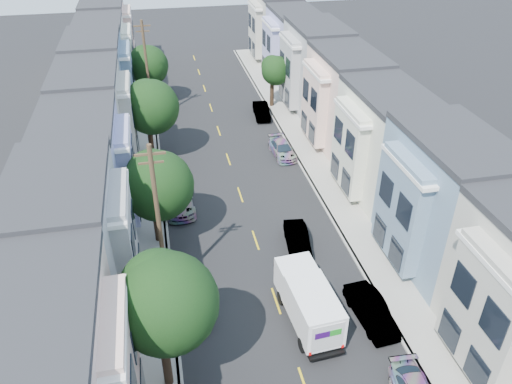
{
  "coord_description": "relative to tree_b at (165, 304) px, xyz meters",
  "views": [
    {
      "loc": [
        -5.61,
        -20.96,
        21.54
      ],
      "look_at": [
        0.61,
        8.77,
        2.2
      ],
      "focal_mm": 35.0,
      "sensor_mm": 36.0,
      "label": 1
    }
  ],
  "objects": [
    {
      "name": "ground",
      "position": [
        6.3,
        4.5,
        -5.48
      ],
      "size": [
        160.0,
        160.0,
        0.0
      ],
      "primitive_type": "plane",
      "color": "black",
      "rests_on": "ground"
    },
    {
      "name": "road_slab",
      "position": [
        6.3,
        19.5,
        -5.47
      ],
      "size": [
        12.0,
        70.0,
        0.02
      ],
      "primitive_type": "cube",
      "color": "black",
      "rests_on": "ground"
    },
    {
      "name": "curb_left",
      "position": [
        0.25,
        19.5,
        -5.4
      ],
      "size": [
        0.3,
        70.0,
        0.15
      ],
      "primitive_type": "cube",
      "color": "gray",
      "rests_on": "ground"
    },
    {
      "name": "curb_right",
      "position": [
        12.35,
        19.5,
        -5.4
      ],
      "size": [
        0.3,
        70.0,
        0.15
      ],
      "primitive_type": "cube",
      "color": "gray",
      "rests_on": "ground"
    },
    {
      "name": "sidewalk_left",
      "position": [
        -1.05,
        19.5,
        -5.4
      ],
      "size": [
        2.6,
        70.0,
        0.15
      ],
      "primitive_type": "cube",
      "color": "gray",
      "rests_on": "ground"
    },
    {
      "name": "sidewalk_right",
      "position": [
        13.65,
        19.5,
        -5.4
      ],
      "size": [
        2.6,
        70.0,
        0.15
      ],
      "primitive_type": "cube",
      "color": "gray",
      "rests_on": "ground"
    },
    {
      "name": "centerline",
      "position": [
        6.3,
        19.5,
        -5.48
      ],
      "size": [
        0.12,
        70.0,
        0.01
      ],
      "primitive_type": "cube",
      "color": "gold",
      "rests_on": "ground"
    },
    {
      "name": "townhouse_row_left",
      "position": [
        -4.85,
        19.5,
        -5.48
      ],
      "size": [
        5.0,
        70.0,
        8.5
      ],
      "primitive_type": "cube",
      "color": "silver",
      "rests_on": "ground"
    },
    {
      "name": "townhouse_row_right",
      "position": [
        17.45,
        19.5,
        -5.48
      ],
      "size": [
        5.0,
        70.0,
        8.5
      ],
      "primitive_type": "cube",
      "color": "silver",
      "rests_on": "ground"
    },
    {
      "name": "tree_b",
      "position": [
        0.0,
        0.0,
        0.0
      ],
      "size": [
        4.7,
        4.7,
        7.85
      ],
      "color": "black",
      "rests_on": "ground"
    },
    {
      "name": "tree_c",
      "position": [
        0.0,
        11.83,
        -1.03
      ],
      "size": [
        4.7,
        4.7,
        6.82
      ],
      "color": "black",
      "rests_on": "ground"
    },
    {
      "name": "tree_d",
      "position": [
        0.0,
        23.91,
        -0.53
      ],
      "size": [
        4.7,
        4.7,
        7.32
      ],
      "color": "black",
      "rests_on": "ground"
    },
    {
      "name": "tree_e",
      "position": [
        -0.0,
        36.67,
        -1.05
      ],
      "size": [
        4.25,
        4.25,
        6.58
      ],
      "color": "black",
      "rests_on": "ground"
    },
    {
      "name": "tree_far_r",
      "position": [
        13.2,
        33.48,
        -1.49
      ],
      "size": [
        3.1,
        3.1,
        5.59
      ],
      "color": "black",
      "rests_on": "ground"
    },
    {
      "name": "utility_pole_near",
      "position": [
        0.0,
        6.5,
        -0.33
      ],
      "size": [
        1.6,
        0.26,
        10.0
      ],
      "color": "#42301E",
      "rests_on": "ground"
    },
    {
      "name": "utility_pole_far",
      "position": [
        0.0,
        32.5,
        -0.33
      ],
      "size": [
        1.6,
        0.26,
        10.0
      ],
      "color": "#42301E",
      "rests_on": "ground"
    },
    {
      "name": "fedex_truck",
      "position": [
        7.65,
        2.63,
        -3.95
      ],
      "size": [
        2.2,
        5.72,
        2.74
      ],
      "rotation": [
        0.0,
        0.0,
        0.07
      ],
      "color": "white",
      "rests_on": "ground"
    },
    {
      "name": "lead_sedan",
      "position": [
        8.92,
        9.14,
        -4.81
      ],
      "size": [
        1.87,
        4.15,
        1.34
      ],
      "primitive_type": "imported",
      "rotation": [
        0.0,
        0.0,
        -0.12
      ],
      "color": "black",
      "rests_on": "ground"
    },
    {
      "name": "parked_left_c",
      "position": [
        1.4,
        5.3,
        -4.71
      ],
      "size": [
        1.95,
        4.72,
        1.54
      ],
      "primitive_type": "imported",
      "rotation": [
        0.0,
        0.0,
        0.07
      ],
      "color": "#ABADB0",
      "rests_on": "ground"
    },
    {
      "name": "parked_left_d",
      "position": [
        1.4,
        15.8,
        -4.72
      ],
      "size": [
        2.37,
        5.15,
        1.52
      ],
      "primitive_type": "imported",
      "rotation": [
        0.0,
        0.0,
        0.05
      ],
      "color": "maroon",
      "rests_on": "ground"
    },
    {
      "name": "parked_right_b",
      "position": [
        11.2,
        1.96,
        -4.77
      ],
      "size": [
        1.88,
        4.38,
        1.42
      ],
      "primitive_type": "imported",
      "rotation": [
        0.0,
        0.0,
        0.09
      ],
      "color": "silver",
      "rests_on": "ground"
    },
    {
      "name": "parked_right_c",
      "position": [
        11.2,
        22.26,
        -4.86
      ],
      "size": [
        1.97,
        4.23,
        1.24
      ],
      "primitive_type": "imported",
      "rotation": [
        0.0,
        0.0,
        0.06
      ],
      "color": "black",
      "rests_on": "ground"
    },
    {
      "name": "parked_right_d",
      "position": [
        11.2,
        30.99,
        -4.8
      ],
      "size": [
        1.76,
        4.17,
        1.36
      ],
      "primitive_type": "imported",
      "rotation": [
        0.0,
        0.0,
        -0.08
      ],
      "color": "#0D1433",
      "rests_on": "ground"
    }
  ]
}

